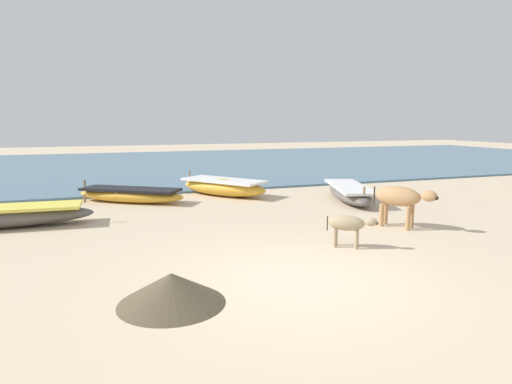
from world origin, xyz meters
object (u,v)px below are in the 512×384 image
Objects in this scene: fishing_boat_3 at (224,187)px; cow_adult_tan at (400,198)px; fishing_boat_0 at (349,192)px; fishing_boat_5 at (131,195)px; calf_near_dun at (348,224)px.

fishing_boat_3 is 6.24m from cow_adult_tan.
fishing_boat_5 is at bearing -89.66° from fishing_boat_0.
cow_adult_tan is at bearing 63.83° from calf_near_dun.
cow_adult_tan is 1.58× the size of calf_near_dun.
fishing_boat_3 reaches higher than calf_near_dun.
fishing_boat_0 is 3.51m from cow_adult_tan.
fishing_boat_0 reaches higher than fishing_boat_5.
fishing_boat_3 is at bearing -105.99° from fishing_boat_0.
fishing_boat_3 is at bearing 173.48° from cow_adult_tan.
cow_adult_tan reaches higher than fishing_boat_3.
fishing_boat_0 is 1.13× the size of fishing_boat_3.
cow_adult_tan is 2.22m from calf_near_dun.
fishing_boat_5 is 3.82× the size of calf_near_dun.
fishing_boat_5 is 7.36m from calf_near_dun.
fishing_boat_3 is at bearing -141.03° from fishing_boat_5.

